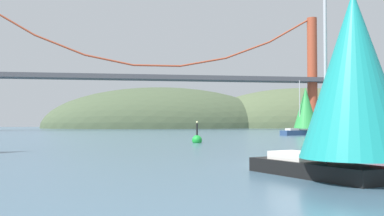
# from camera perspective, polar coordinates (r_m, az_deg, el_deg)

# --- Properties ---
(ground_plane) EXTENTS (360.00, 360.00, 0.00)m
(ground_plane) POSITION_cam_1_polar(r_m,az_deg,el_deg) (23.37, 13.17, -7.50)
(ground_plane) COLOR #426075
(headland_right) EXTENTS (85.39, 44.00, 30.22)m
(headland_right) POSITION_cam_1_polar(r_m,az_deg,el_deg) (170.99, 14.78, -2.52)
(headland_right) COLOR #4C5B3D
(headland_right) RESTS_ON ground_plane
(headland_center) EXTENTS (85.10, 44.00, 29.36)m
(headland_center) POSITION_cam_1_polar(r_m,az_deg,el_deg) (157.17, -3.93, -2.64)
(headland_center) COLOR #425138
(headland_center) RESTS_ON ground_plane
(suspension_bridge) EXTENTS (124.87, 6.00, 32.31)m
(suspension_bridge) POSITION_cam_1_polar(r_m,az_deg,el_deg) (117.56, -4.64, 4.38)
(suspension_bridge) COLOR #A34228
(suspension_bridge) RESTS_ON ground_plane
(sailboat_green_sail) EXTENTS (7.95, 5.61, 9.44)m
(sailboat_green_sail) POSITION_cam_1_polar(r_m,az_deg,el_deg) (77.66, 14.63, -0.22)
(sailboat_green_sail) COLOR navy
(sailboat_green_sail) RESTS_ON ground_plane
(sailboat_teal_sail) EXTENTS (5.49, 8.02, 7.87)m
(sailboat_teal_sail) POSITION_cam_1_polar(r_m,az_deg,el_deg) (17.91, 20.10, 3.24)
(sailboat_teal_sail) COLOR black
(sailboat_teal_sail) RESTS_ON ground_plane
(channel_buoy) EXTENTS (1.10, 1.10, 2.64)m
(channel_buoy) POSITION_cam_1_polar(r_m,az_deg,el_deg) (47.59, 0.66, -4.17)
(channel_buoy) COLOR green
(channel_buoy) RESTS_ON ground_plane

